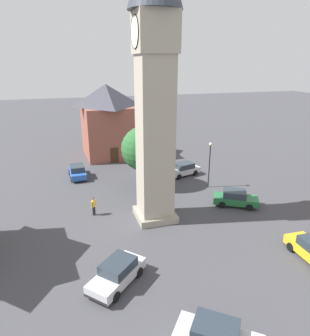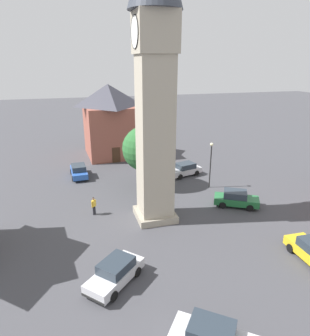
{
  "view_description": "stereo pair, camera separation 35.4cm",
  "coord_description": "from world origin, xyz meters",
  "px_view_note": "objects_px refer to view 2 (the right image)",
  "views": [
    {
      "loc": [
        22.61,
        -6.93,
        12.96
      ],
      "look_at": [
        0.0,
        0.0,
        4.63
      ],
      "focal_mm": 32.19,
      "sensor_mm": 36.0,
      "label": 1
    },
    {
      "loc": [
        22.71,
        -6.59,
        12.96
      ],
      "look_at": [
        0.0,
        0.0,
        4.63
      ],
      "focal_mm": 32.19,
      "sensor_mm": 36.0,
      "label": 2
    }
  ],
  "objects_px": {
    "car_silver_kerb": "(79,171)",
    "car_red_corner": "(115,272)",
    "clock_tower": "(155,48)",
    "tree": "(145,149)",
    "car_white_side": "(236,199)",
    "lamp_post": "(211,158)",
    "car_black_far": "(185,169)",
    "pedestrian": "(94,204)",
    "building_shop_left": "(109,120)"
  },
  "relations": [
    {
      "from": "car_red_corner",
      "to": "lamp_post",
      "type": "bearing_deg",
      "value": 134.86
    },
    {
      "from": "car_red_corner",
      "to": "car_black_far",
      "type": "bearing_deg",
      "value": 146.07
    },
    {
      "from": "car_red_corner",
      "to": "car_white_side",
      "type": "relative_size",
      "value": 0.94
    },
    {
      "from": "clock_tower",
      "to": "car_white_side",
      "type": "relative_size",
      "value": 5.38
    },
    {
      "from": "tree",
      "to": "building_shop_left",
      "type": "xyz_separation_m",
      "value": [
        -13.09,
        -1.85,
        0.89
      ]
    },
    {
      "from": "car_black_far",
      "to": "pedestrian",
      "type": "relative_size",
      "value": 2.62
    },
    {
      "from": "car_black_far",
      "to": "car_red_corner",
      "type": "bearing_deg",
      "value": -33.93
    },
    {
      "from": "clock_tower",
      "to": "tree",
      "type": "bearing_deg",
      "value": 172.6
    },
    {
      "from": "building_shop_left",
      "to": "lamp_post",
      "type": "bearing_deg",
      "value": 28.94
    },
    {
      "from": "car_white_side",
      "to": "building_shop_left",
      "type": "bearing_deg",
      "value": -156.15
    },
    {
      "from": "pedestrian",
      "to": "building_shop_left",
      "type": "distance_m",
      "value": 19.13
    },
    {
      "from": "car_silver_kerb",
      "to": "pedestrian",
      "type": "bearing_deg",
      "value": 4.76
    },
    {
      "from": "pedestrian",
      "to": "building_shop_left",
      "type": "height_order",
      "value": "building_shop_left"
    },
    {
      "from": "lamp_post",
      "to": "car_white_side",
      "type": "bearing_deg",
      "value": 5.08
    },
    {
      "from": "car_black_far",
      "to": "tree",
      "type": "xyz_separation_m",
      "value": [
        1.92,
        -5.44,
        3.52
      ]
    },
    {
      "from": "car_silver_kerb",
      "to": "clock_tower",
      "type": "bearing_deg",
      "value": 26.09
    },
    {
      "from": "pedestrian",
      "to": "tree",
      "type": "bearing_deg",
      "value": 130.29
    },
    {
      "from": "car_white_side",
      "to": "tree",
      "type": "relative_size",
      "value": 0.66
    },
    {
      "from": "car_white_side",
      "to": "tree",
      "type": "distance_m",
      "value": 10.64
    },
    {
      "from": "car_silver_kerb",
      "to": "pedestrian",
      "type": "relative_size",
      "value": 2.49
    },
    {
      "from": "building_shop_left",
      "to": "pedestrian",
      "type": "bearing_deg",
      "value": -12.9
    },
    {
      "from": "car_white_side",
      "to": "car_red_corner",
      "type": "bearing_deg",
      "value": -59.83
    },
    {
      "from": "car_red_corner",
      "to": "building_shop_left",
      "type": "relative_size",
      "value": 0.41
    },
    {
      "from": "clock_tower",
      "to": "lamp_post",
      "type": "height_order",
      "value": "clock_tower"
    },
    {
      "from": "car_white_side",
      "to": "lamp_post",
      "type": "relative_size",
      "value": 0.88
    },
    {
      "from": "car_red_corner",
      "to": "car_black_far",
      "type": "distance_m",
      "value": 19.79
    },
    {
      "from": "car_red_corner",
      "to": "car_black_far",
      "type": "relative_size",
      "value": 0.94
    },
    {
      "from": "clock_tower",
      "to": "pedestrian",
      "type": "bearing_deg",
      "value": -111.94
    },
    {
      "from": "lamp_post",
      "to": "clock_tower",
      "type": "bearing_deg",
      "value": -57.36
    },
    {
      "from": "car_white_side",
      "to": "pedestrian",
      "type": "distance_m",
      "value": 13.26
    },
    {
      "from": "car_silver_kerb",
      "to": "car_red_corner",
      "type": "xyz_separation_m",
      "value": [
        19.45,
        1.26,
        0.0
      ]
    },
    {
      "from": "car_silver_kerb",
      "to": "tree",
      "type": "height_order",
      "value": "tree"
    },
    {
      "from": "car_silver_kerb",
      "to": "tree",
      "type": "relative_size",
      "value": 0.63
    },
    {
      "from": "tree",
      "to": "building_shop_left",
      "type": "distance_m",
      "value": 13.25
    },
    {
      "from": "clock_tower",
      "to": "building_shop_left",
      "type": "xyz_separation_m",
      "value": [
        -20.25,
        -0.92,
        -8.78
      ]
    },
    {
      "from": "car_red_corner",
      "to": "car_black_far",
      "type": "height_order",
      "value": "same"
    },
    {
      "from": "clock_tower",
      "to": "building_shop_left",
      "type": "relative_size",
      "value": 2.34
    },
    {
      "from": "car_silver_kerb",
      "to": "car_red_corner",
      "type": "relative_size",
      "value": 1.01
    },
    {
      "from": "clock_tower",
      "to": "car_red_corner",
      "type": "bearing_deg",
      "value": -32.48
    },
    {
      "from": "building_shop_left",
      "to": "lamp_post",
      "type": "relative_size",
      "value": 2.02
    },
    {
      "from": "tree",
      "to": "lamp_post",
      "type": "bearing_deg",
      "value": 70.97
    },
    {
      "from": "tree",
      "to": "car_black_far",
      "type": "bearing_deg",
      "value": 109.48
    },
    {
      "from": "car_black_far",
      "to": "lamp_post",
      "type": "bearing_deg",
      "value": 16.04
    },
    {
      "from": "car_red_corner",
      "to": "car_white_side",
      "type": "distance_m",
      "value": 14.67
    },
    {
      "from": "car_red_corner",
      "to": "lamp_post",
      "type": "distance_m",
      "value": 17.49
    },
    {
      "from": "car_red_corner",
      "to": "tree",
      "type": "bearing_deg",
      "value": 158.87
    },
    {
      "from": "car_black_far",
      "to": "lamp_post",
      "type": "height_order",
      "value": "lamp_post"
    },
    {
      "from": "clock_tower",
      "to": "car_red_corner",
      "type": "xyz_separation_m",
      "value": [
        7.34,
        -4.67,
        -13.2
      ]
    },
    {
      "from": "car_silver_kerb",
      "to": "lamp_post",
      "type": "height_order",
      "value": "lamp_post"
    },
    {
      "from": "car_red_corner",
      "to": "car_white_side",
      "type": "height_order",
      "value": "same"
    }
  ]
}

